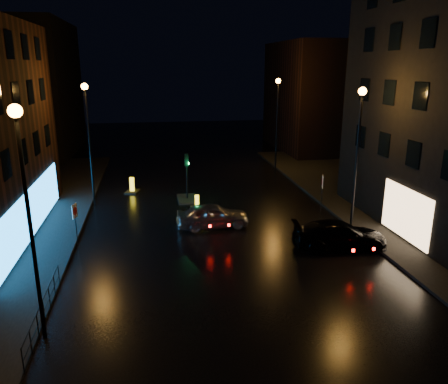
{
  "coord_description": "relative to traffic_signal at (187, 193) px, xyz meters",
  "views": [
    {
      "loc": [
        -3.68,
        -16.64,
        9.54
      ],
      "look_at": [
        0.18,
        6.08,
        2.8
      ],
      "focal_mm": 35.0,
      "sensor_mm": 36.0,
      "label": 1
    }
  ],
  "objects": [
    {
      "name": "dark_sedan",
      "position": [
        7.33,
        -10.12,
        0.23
      ],
      "size": [
        5.25,
        2.66,
        1.46
      ],
      "primitive_type": "imported",
      "rotation": [
        0.0,
        0.0,
        1.44
      ],
      "color": "black",
      "rests_on": "ground"
    },
    {
      "name": "traffic_signal",
      "position": [
        0.0,
        0.0,
        0.0
      ],
      "size": [
        1.4,
        2.4,
        3.45
      ],
      "color": "black",
      "rests_on": "ground"
    },
    {
      "name": "guard_railing",
      "position": [
        -6.8,
        -15.0,
        0.24
      ],
      "size": [
        0.05,
        6.04,
        1.0
      ],
      "color": "black",
      "rests_on": "ground"
    },
    {
      "name": "bollard_near",
      "position": [
        0.46,
        -2.3,
        -0.28
      ],
      "size": [
        0.82,
        1.18,
        1.0
      ],
      "rotation": [
        0.0,
        0.0,
        0.05
      ],
      "color": "black",
      "rests_on": "ground"
    },
    {
      "name": "bollard_far",
      "position": [
        -4.05,
        2.64,
        -0.24
      ],
      "size": [
        1.25,
        1.56,
        1.19
      ],
      "rotation": [
        0.0,
        0.0,
        -0.28
      ],
      "color": "black",
      "rests_on": "ground"
    },
    {
      "name": "road_sign_left",
      "position": [
        -6.7,
        -7.33,
        1.25
      ],
      "size": [
        0.21,
        0.56,
        2.34
      ],
      "rotation": [
        0.0,
        0.0,
        -0.28
      ],
      "color": "black",
      "rests_on": "ground"
    },
    {
      "name": "silver_hatchback",
      "position": [
        1.03,
        -5.88,
        0.24
      ],
      "size": [
        4.42,
        1.88,
        1.49
      ],
      "primitive_type": "imported",
      "rotation": [
        0.0,
        0.0,
        1.6
      ],
      "color": "#AEB0B6",
      "rests_on": "ground"
    },
    {
      "name": "pavement_right",
      "position": [
        15.2,
        -6.0,
        -0.43
      ],
      "size": [
        12.0,
        44.0,
        0.15
      ],
      "primitive_type": "cube",
      "color": "black",
      "rests_on": "ground"
    },
    {
      "name": "road_sign_right",
      "position": [
        8.67,
        -4.14,
        1.37
      ],
      "size": [
        0.25,
        0.59,
        2.5
      ],
      "rotation": [
        0.0,
        0.0,
        2.8
      ],
      "color": "black",
      "rests_on": "ground"
    },
    {
      "name": "street_lamp_lnear",
      "position": [
        -6.6,
        -16.0,
        5.06
      ],
      "size": [
        0.44,
        0.44,
        8.37
      ],
      "color": "black",
      "rests_on": "ground"
    },
    {
      "name": "building_far_left",
      "position": [
        -14.8,
        21.0,
        6.5
      ],
      "size": [
        8.0,
        16.0,
        14.0
      ],
      "primitive_type": "cube",
      "color": "black",
      "rests_on": "ground"
    },
    {
      "name": "ground",
      "position": [
        1.2,
        -14.0,
        -0.5
      ],
      "size": [
        120.0,
        120.0,
        0.0
      ],
      "primitive_type": "plane",
      "color": "black",
      "rests_on": "ground"
    },
    {
      "name": "building_far_right",
      "position": [
        16.2,
        18.0,
        5.5
      ],
      "size": [
        8.0,
        14.0,
        12.0
      ],
      "primitive_type": "cube",
      "color": "black",
      "rests_on": "ground"
    },
    {
      "name": "street_lamp_rfar",
      "position": [
        9.0,
        8.0,
        5.06
      ],
      "size": [
        0.44,
        0.44,
        8.37
      ],
      "color": "black",
      "rests_on": "ground"
    },
    {
      "name": "street_lamp_rnear",
      "position": [
        9.0,
        -8.0,
        5.06
      ],
      "size": [
        0.44,
        0.44,
        8.37
      ],
      "color": "black",
      "rests_on": "ground"
    },
    {
      "name": "street_lamp_lfar",
      "position": [
        -6.6,
        -0.0,
        5.06
      ],
      "size": [
        0.44,
        0.44,
        8.37
      ],
      "color": "black",
      "rests_on": "ground"
    }
  ]
}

